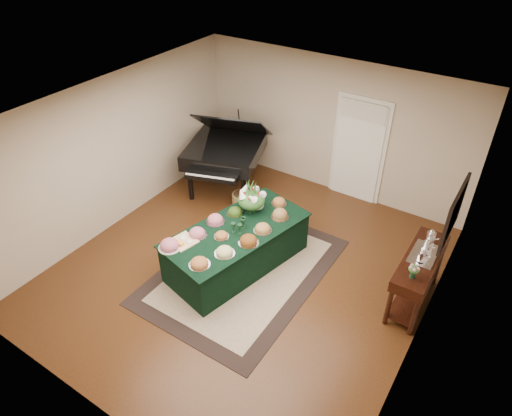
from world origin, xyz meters
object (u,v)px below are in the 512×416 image
Objects in this scene: grand_piano at (225,150)px; mahogany_sideboard at (419,268)px; buffet_table at (237,247)px; floral_centerpiece at (251,197)px.

mahogany_sideboard is (4.22, -1.09, -0.17)m from grand_piano.
buffet_table is 2.44m from grand_piano.
mahogany_sideboard is at bearing 15.28° from buffet_table.
buffet_table is 2.79m from mahogany_sideboard.
mahogany_sideboard is (2.68, 0.73, 0.32)m from buffet_table.
floral_centerpiece reaches higher than mahogany_sideboard.
grand_piano reaches higher than mahogany_sideboard.
grand_piano is (-1.55, 1.82, 0.49)m from buffet_table.
floral_centerpiece is 2.78m from mahogany_sideboard.
floral_centerpiece is at bearing -176.05° from mahogany_sideboard.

